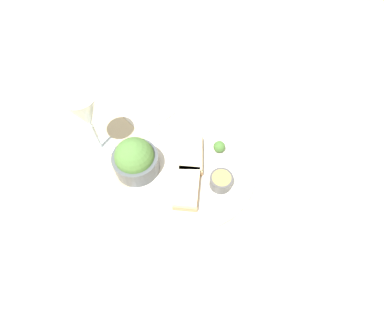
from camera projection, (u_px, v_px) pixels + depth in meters
ground_plane at (192, 172)px, 0.72m from camera, size 4.00×4.00×0.00m
dinner_plate at (192, 170)px, 0.72m from camera, size 0.30×0.30×0.01m
salad_bowl at (135, 159)px, 0.68m from camera, size 0.11×0.11×0.09m
sauce_ramekin at (221, 181)px, 0.68m from camera, size 0.05×0.05×0.03m
cheese_toast_near at (191, 155)px, 0.72m from camera, size 0.12×0.10×0.03m
cheese_toast_far at (187, 188)px, 0.67m from camera, size 0.12×0.10×0.03m
wine_glass at (86, 114)px, 0.65m from camera, size 0.07×0.07×0.18m
garnish at (219, 147)px, 0.73m from camera, size 0.03×0.03×0.03m
napkin at (147, 112)px, 0.82m from camera, size 0.14×0.14×0.01m
fork at (264, 260)px, 0.61m from camera, size 0.17×0.05×0.01m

